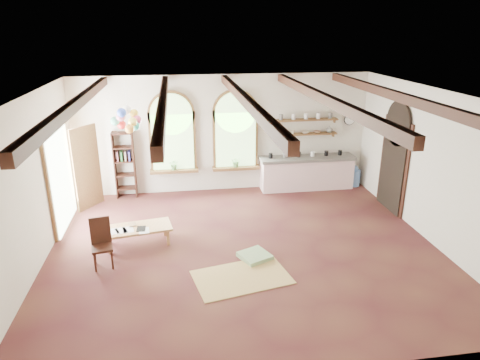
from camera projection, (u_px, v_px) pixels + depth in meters
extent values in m
plane|color=brown|center=(244.00, 248.00, 8.96)|extent=(8.00, 8.00, 0.00)
cube|color=brown|center=(173.00, 142.00, 11.47)|extent=(1.24, 0.08, 1.64)
cylinder|color=brown|center=(171.00, 114.00, 11.21)|extent=(1.24, 0.08, 1.24)
cube|color=#90C073|center=(173.00, 142.00, 11.43)|extent=(1.10, 0.04, 1.50)
cube|color=brown|center=(174.00, 171.00, 11.66)|extent=(1.30, 0.28, 0.08)
cube|color=brown|center=(235.00, 140.00, 11.71)|extent=(1.24, 0.08, 1.64)
cylinder|color=brown|center=(235.00, 112.00, 11.45)|extent=(1.24, 0.08, 1.24)
cube|color=#90C073|center=(236.00, 140.00, 11.67)|extent=(1.10, 0.04, 1.50)
cube|color=brown|center=(236.00, 168.00, 11.89)|extent=(1.30, 0.28, 0.08)
cube|color=brown|center=(60.00, 177.00, 9.69)|extent=(0.10, 1.90, 2.50)
cube|color=black|center=(393.00, 167.00, 10.54)|extent=(0.10, 1.30, 2.40)
cube|color=#FFD8D8|center=(307.00, 174.00, 12.11)|extent=(2.60, 0.55, 0.86)
cube|color=slate|center=(307.00, 158.00, 11.95)|extent=(2.68, 0.62, 0.08)
cube|color=brown|center=(307.00, 134.00, 11.90)|extent=(1.70, 0.24, 0.04)
cube|color=brown|center=(308.00, 120.00, 11.76)|extent=(1.70, 0.24, 0.04)
cylinder|color=black|center=(350.00, 120.00, 12.02)|extent=(0.32, 0.04, 0.32)
cube|color=#391B12|center=(115.00, 165.00, 11.33)|extent=(0.03, 0.32, 1.80)
cube|color=#391B12|center=(134.00, 165.00, 11.40)|extent=(0.03, 0.32, 1.80)
cube|color=tan|center=(138.00, 228.00, 9.00)|extent=(1.48, 0.86, 0.05)
cube|color=tan|center=(109.00, 246.00, 8.69)|extent=(0.06, 0.06, 0.35)
cube|color=tan|center=(168.00, 237.00, 9.04)|extent=(0.06, 0.06, 0.35)
cube|color=tan|center=(109.00, 236.00, 9.10)|extent=(0.06, 0.06, 0.35)
cube|color=tan|center=(165.00, 228.00, 9.44)|extent=(0.06, 0.06, 0.35)
cube|color=#391B12|center=(102.00, 248.00, 8.15)|extent=(0.45, 0.45, 0.05)
cube|color=#391B12|center=(100.00, 231.00, 8.20)|extent=(0.38, 0.10, 0.57)
cube|color=tan|center=(242.00, 277.00, 7.91)|extent=(1.91, 1.39, 0.02)
cube|color=#7FA16F|center=(255.00, 256.00, 8.55)|extent=(0.72, 0.72, 0.09)
cylinder|color=#5C89C5|center=(354.00, 178.00, 12.38)|extent=(0.31, 0.31, 0.47)
sphere|color=#5C89C5|center=(355.00, 168.00, 12.29)|extent=(0.17, 0.17, 0.17)
cylinder|color=#5C89C5|center=(340.00, 179.00, 12.32)|extent=(0.31, 0.31, 0.47)
sphere|color=#5C89C5|center=(340.00, 169.00, 12.22)|extent=(0.17, 0.17, 0.17)
cylinder|color=silver|center=(126.00, 100.00, 9.82)|extent=(0.01, 0.01, 0.85)
sphere|color=teal|center=(135.00, 126.00, 10.03)|extent=(0.21, 0.21, 0.21)
sphere|color=#D44673|center=(137.00, 120.00, 10.11)|extent=(0.21, 0.21, 0.21)
sphere|color=gold|center=(134.00, 114.00, 10.21)|extent=(0.21, 0.21, 0.21)
sphere|color=white|center=(126.00, 110.00, 10.04)|extent=(0.21, 0.21, 0.21)
sphere|color=red|center=(122.00, 125.00, 10.15)|extent=(0.21, 0.21, 0.21)
sphere|color=#4DB48C|center=(115.00, 121.00, 9.98)|extent=(0.21, 0.21, 0.21)
sphere|color=#C35B7E|center=(121.00, 117.00, 9.85)|extent=(0.21, 0.21, 0.21)
sphere|color=blue|center=(122.00, 113.00, 9.69)|extent=(0.21, 0.21, 0.21)
sphere|color=orange|center=(130.00, 129.00, 9.76)|extent=(0.21, 0.21, 0.21)
sphere|color=#F7E257|center=(133.00, 122.00, 9.90)|extent=(0.21, 0.21, 0.21)
imported|color=olive|center=(129.00, 225.00, 9.07)|extent=(0.21, 0.26, 0.02)
cube|color=black|center=(141.00, 229.00, 8.91)|extent=(0.19, 0.26, 0.01)
imported|color=#598C4C|center=(174.00, 164.00, 11.56)|extent=(0.27, 0.23, 0.30)
imported|color=#598C4C|center=(236.00, 162.00, 11.80)|extent=(0.27, 0.23, 0.30)
imported|color=white|center=(281.00, 132.00, 11.77)|extent=(0.12, 0.10, 0.10)
imported|color=beige|center=(293.00, 132.00, 11.82)|extent=(0.10, 0.10, 0.09)
imported|color=beige|center=(305.00, 132.00, 11.88)|extent=(0.22, 0.22, 0.05)
imported|color=#8C664C|center=(317.00, 132.00, 11.92)|extent=(0.20, 0.20, 0.06)
imported|color=slate|center=(329.00, 129.00, 11.95)|extent=(0.18, 0.18, 0.19)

